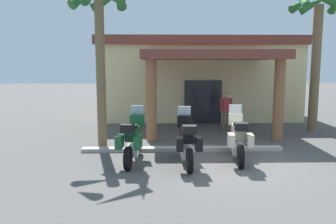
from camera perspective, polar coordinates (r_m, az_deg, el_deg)
name	(u,v)px	position (r m, az deg, el deg)	size (l,w,h in m)	color
ground_plane	(235,165)	(10.26, 10.95, -8.64)	(80.00, 80.00, 0.00)	#514F4C
motel_building	(196,76)	(20.02, 4.62, 5.91)	(10.52, 11.34, 4.24)	beige
motorcycle_green	(133,139)	(10.25, -5.84, -4.52)	(0.77, 2.21, 1.61)	black
motorcycle_black	(187,141)	(10.00, 3.12, -4.80)	(0.71, 2.21, 1.61)	black
motorcycle_cream	(238,138)	(10.60, 11.48, -4.21)	(0.76, 2.21, 1.61)	black
pedestrian	(226,109)	(15.18, 9.57, 0.52)	(0.53, 0.32, 1.65)	brown
palm_tree_near_portico	(318,27)	(16.15, 23.50, 12.71)	(2.44, 2.51, 6.22)	brown
palm_tree_roadside	(100,24)	(12.15, -11.20, 14.09)	(2.11, 2.16, 5.79)	brown
curb_strip	(182,149)	(11.69, 2.41, -6.11)	(6.72, 0.36, 0.12)	#ADA89E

